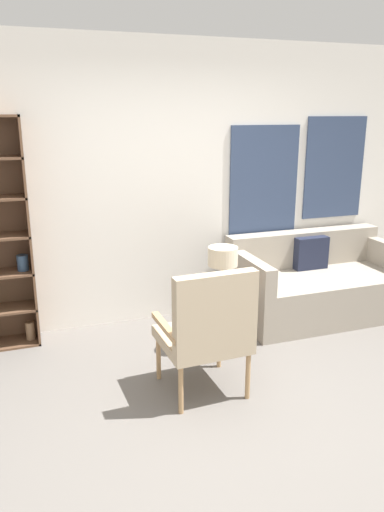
{
  "coord_description": "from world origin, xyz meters",
  "views": [
    {
      "loc": [
        -1.31,
        -2.61,
        2.04
      ],
      "look_at": [
        -0.01,
        1.08,
        0.9
      ],
      "focal_mm": 35.0,
      "sensor_mm": 36.0,
      "label": 1
    }
  ],
  "objects_px": {
    "armchair": "(208,326)",
    "table_lamp": "(223,266)",
    "couch": "(317,285)",
    "side_table": "(219,298)"
  },
  "relations": [
    {
      "from": "table_lamp",
      "to": "couch",
      "type": "bearing_deg",
      "value": 19.14
    },
    {
      "from": "side_table",
      "to": "table_lamp",
      "type": "bearing_deg",
      "value": -87.79
    },
    {
      "from": "armchair",
      "to": "table_lamp",
      "type": "height_order",
      "value": "armchair"
    },
    {
      "from": "side_table",
      "to": "table_lamp",
      "type": "height_order",
      "value": "table_lamp"
    },
    {
      "from": "couch",
      "to": "armchair",
      "type": "bearing_deg",
      "value": -145.81
    },
    {
      "from": "couch",
      "to": "side_table",
      "type": "height_order",
      "value": "couch"
    },
    {
      "from": "armchair",
      "to": "side_table",
      "type": "xyz_separation_m",
      "value": [
        0.39,
        0.75,
        -0.11
      ]
    },
    {
      "from": "armchair",
      "to": "table_lamp",
      "type": "distance_m",
      "value": 0.81
    },
    {
      "from": "couch",
      "to": "side_table",
      "type": "distance_m",
      "value": 1.31
    },
    {
      "from": "side_table",
      "to": "table_lamp",
      "type": "relative_size",
      "value": 1.19
    }
  ]
}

